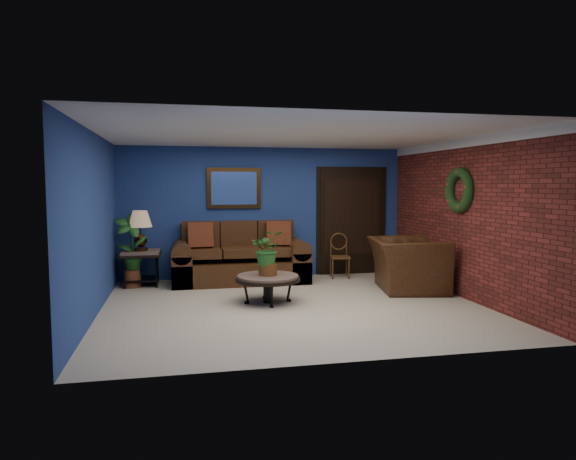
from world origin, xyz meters
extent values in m
plane|color=beige|center=(0.00, 0.00, 0.00)|extent=(5.50, 5.50, 0.00)
cube|color=navy|center=(0.00, 2.50, 1.25)|extent=(5.50, 0.04, 2.50)
cube|color=navy|center=(-2.75, 0.00, 1.25)|extent=(0.04, 5.00, 2.50)
cube|color=maroon|center=(2.75, 0.00, 1.25)|extent=(0.04, 5.00, 2.50)
cube|color=white|center=(0.00, 0.00, 2.50)|extent=(5.50, 5.00, 0.02)
cube|color=white|center=(2.72, 0.00, 2.43)|extent=(0.03, 5.00, 0.14)
cube|color=#3D260F|center=(-0.60, 2.46, 1.72)|extent=(1.02, 0.06, 0.77)
cube|color=black|center=(1.75, 2.47, 1.05)|extent=(1.44, 0.06, 2.18)
torus|color=black|center=(2.69, 0.05, 1.70)|extent=(0.16, 0.72, 0.72)
cube|color=#472A14|center=(-0.55, 2.00, 0.20)|extent=(2.46, 1.06, 0.40)
cube|color=#472A14|center=(-0.55, 2.39, 0.57)|extent=(2.10, 0.29, 1.01)
cube|color=#472A14|center=(-1.25, 1.93, 0.58)|extent=(0.68, 0.73, 0.16)
cube|color=#472A14|center=(-0.55, 1.93, 0.58)|extent=(0.68, 0.73, 0.16)
cube|color=#472A14|center=(0.15, 1.93, 0.58)|extent=(0.68, 0.73, 0.16)
cube|color=#472A14|center=(-1.60, 2.00, 0.28)|extent=(0.36, 1.06, 0.56)
cube|color=#472A14|center=(0.50, 2.00, 0.28)|extent=(0.36, 1.06, 0.56)
cube|color=maroon|center=(-1.26, 1.98, 0.88)|extent=(0.45, 0.13, 0.45)
cube|color=maroon|center=(0.17, 1.98, 0.88)|extent=(0.45, 0.13, 0.45)
cylinder|color=#534E48|center=(-0.33, 0.26, 0.40)|extent=(0.93, 0.93, 0.05)
cylinder|color=black|center=(-0.33, 0.26, 0.36)|extent=(0.98, 0.98, 0.05)
cylinder|color=black|center=(-0.33, 0.26, 0.19)|extent=(0.14, 0.14, 0.37)
cube|color=#534E48|center=(-2.30, 2.05, 0.60)|extent=(0.64, 0.64, 0.05)
cube|color=black|center=(-2.30, 2.05, 0.56)|extent=(0.68, 0.68, 0.04)
cube|color=black|center=(-2.30, 2.05, 0.12)|extent=(0.58, 0.58, 0.03)
cylinder|color=black|center=(-2.57, 1.78, 0.30)|extent=(0.03, 0.03, 0.60)
cylinder|color=black|center=(-2.03, 1.78, 0.30)|extent=(0.03, 0.03, 0.60)
cylinder|color=black|center=(-2.57, 2.32, 0.30)|extent=(0.03, 0.03, 0.60)
cylinder|color=black|center=(-2.03, 2.32, 0.30)|extent=(0.03, 0.03, 0.60)
cylinder|color=#3D260F|center=(-2.30, 2.05, 0.65)|extent=(0.25, 0.25, 0.05)
sphere|color=#3D260F|center=(-2.30, 2.05, 0.77)|extent=(0.23, 0.23, 0.23)
cylinder|color=#3D260F|center=(-2.30, 2.05, 0.96)|extent=(0.02, 0.02, 0.29)
cone|color=#A07E5F|center=(-2.30, 2.05, 1.16)|extent=(0.41, 0.41, 0.29)
cube|color=#533417|center=(1.38, 2.05, 0.40)|extent=(0.42, 0.42, 0.04)
torus|color=#533417|center=(1.41, 2.21, 0.68)|extent=(0.34, 0.09, 0.34)
cylinder|color=#533417|center=(1.20, 1.92, 0.19)|extent=(0.03, 0.03, 0.38)
cylinder|color=#533417|center=(1.51, 1.87, 0.19)|extent=(0.03, 0.03, 0.38)
cylinder|color=#533417|center=(1.25, 2.23, 0.19)|extent=(0.03, 0.03, 0.38)
cylinder|color=#533417|center=(1.56, 2.18, 0.19)|extent=(0.03, 0.03, 0.38)
imported|color=#472A14|center=(2.15, 0.71, 0.44)|extent=(1.41, 1.54, 0.87)
cylinder|color=brown|center=(-0.33, 0.26, 0.51)|extent=(0.28, 0.28, 0.18)
imported|color=#21561B|center=(-0.33, 0.26, 0.83)|extent=(0.52, 0.46, 0.56)
cylinder|color=brown|center=(2.35, 0.29, 0.10)|extent=(0.26, 0.26, 0.20)
imported|color=#21561B|center=(2.35, 0.29, 0.44)|extent=(0.39, 0.35, 0.58)
cylinder|color=brown|center=(-2.45, 1.95, 0.15)|extent=(0.34, 0.34, 0.30)
imported|color=#21561B|center=(-2.45, 1.95, 0.78)|extent=(0.57, 0.39, 1.06)
camera|label=1|loc=(-1.62, -7.29, 1.78)|focal=32.00mm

